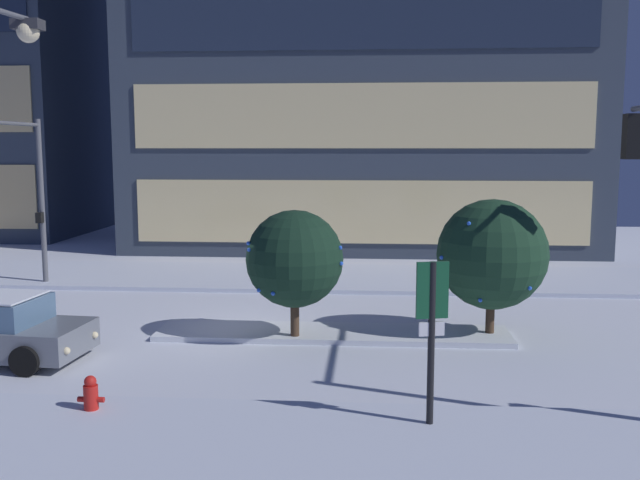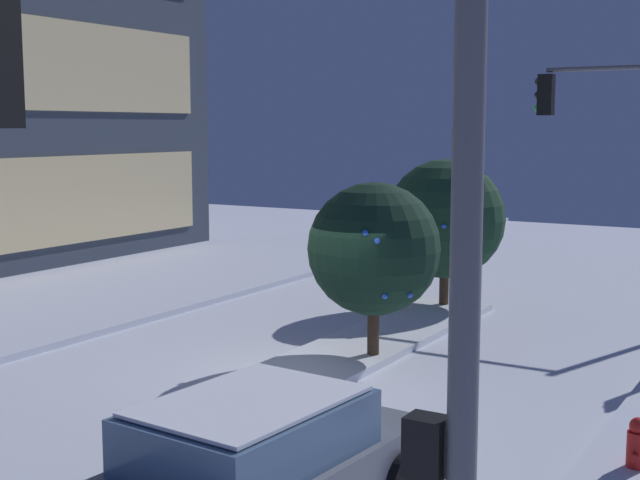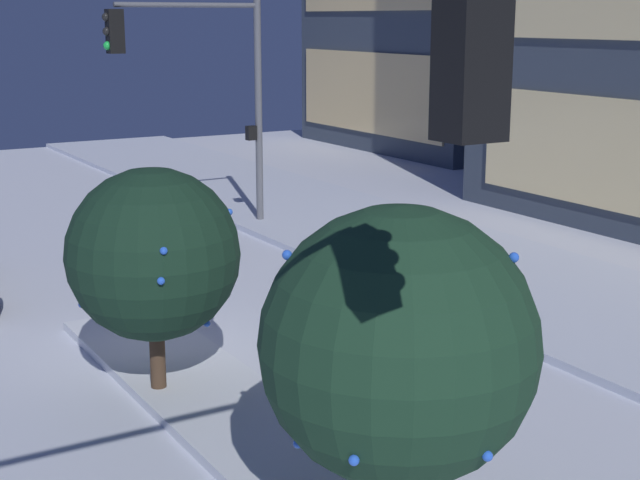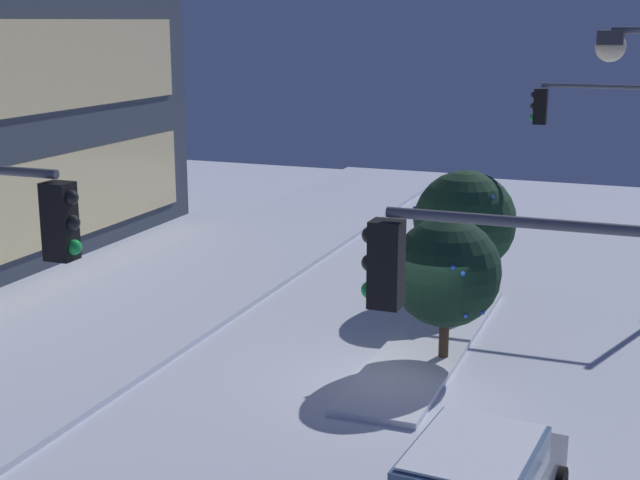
% 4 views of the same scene
% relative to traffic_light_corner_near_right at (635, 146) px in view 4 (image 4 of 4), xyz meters
% --- Properties ---
extents(ground, '(52.00, 52.00, 0.00)m').
position_rel_traffic_light_corner_near_right_xyz_m(ground, '(-9.03, 4.00, -4.05)').
color(ground, silver).
extents(curb_strip_far, '(52.00, 5.20, 0.14)m').
position_rel_traffic_light_corner_near_right_xyz_m(curb_strip_far, '(-9.03, 11.71, -3.98)').
color(curb_strip_far, silver).
rests_on(curb_strip_far, ground).
extents(median_strip, '(9.00, 1.80, 0.14)m').
position_rel_traffic_light_corner_near_right_xyz_m(median_strip, '(-6.70, 3.97, -3.98)').
color(median_strip, silver).
rests_on(median_strip, ground).
extents(traffic_light_corner_near_right, '(0.32, 4.90, 5.85)m').
position_rel_traffic_light_corner_near_right_xyz_m(traffic_light_corner_near_right, '(0.00, 0.00, 0.00)').
color(traffic_light_corner_near_right, '#565960').
rests_on(traffic_light_corner_near_right, ground).
extents(traffic_light_corner_near_left, '(0.32, 4.28, 5.56)m').
position_rel_traffic_light_corner_near_right_xyz_m(traffic_light_corner_near_left, '(-16.92, -0.23, -0.22)').
color(traffic_light_corner_near_left, '#565960').
rests_on(traffic_light_corner_near_left, ground).
extents(decorated_tree_median, '(2.77, 2.77, 3.54)m').
position_rel_traffic_light_corner_near_right_xyz_m(decorated_tree_median, '(-2.71, 4.08, -1.90)').
color(decorated_tree_median, '#473323').
rests_on(decorated_tree_median, ground).
extents(decorated_tree_left_of_median, '(2.42, 2.41, 3.29)m').
position_rel_traffic_light_corner_near_right_xyz_m(decorated_tree_left_of_median, '(-7.61, 3.43, -1.97)').
color(decorated_tree_left_of_median, '#473323').
rests_on(decorated_tree_left_of_median, ground).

